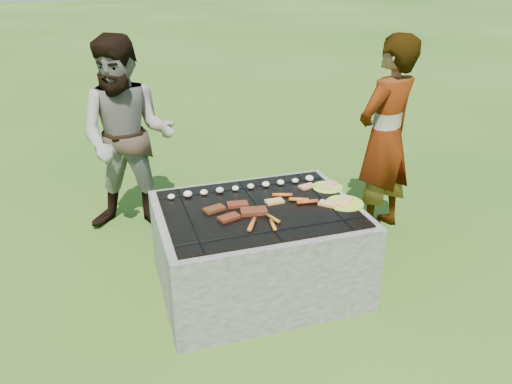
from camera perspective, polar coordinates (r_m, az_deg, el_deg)
lawn at (r=3.54m, az=0.25°, el=-10.67°), size 60.00×60.00×0.00m
fire_pit at (r=3.38m, az=0.26°, el=-6.78°), size 1.30×1.00×0.62m
mushrooms at (r=3.47m, az=-1.44°, el=0.57°), size 1.05×0.06×0.04m
pork_slabs at (r=3.16m, az=-2.12°, el=-2.12°), size 0.39×0.26×0.02m
sausages at (r=3.17m, az=2.86°, el=-2.07°), size 0.56×0.47×0.03m
bread_on_grate at (r=3.35m, az=5.30°, el=-0.62°), size 0.45×0.41×0.02m
plate_far at (r=3.55m, az=8.16°, el=0.53°), size 0.27×0.27×0.03m
plate_near at (r=3.33m, az=10.11°, el=-1.31°), size 0.33×0.33×0.03m
cook at (r=4.06m, az=14.55°, el=6.01°), size 0.68×0.57×1.60m
bystander at (r=4.08m, az=-14.43°, el=6.01°), size 0.92×0.81×1.59m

